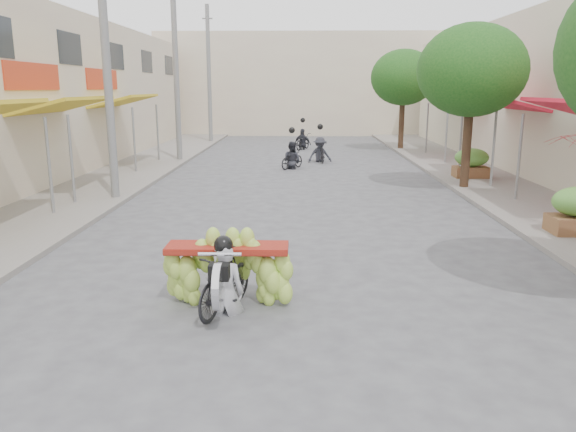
% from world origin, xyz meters
% --- Properties ---
extents(sidewalk_left, '(4.00, 60.00, 0.12)m').
position_xyz_m(sidewalk_left, '(-7.00, 15.00, 0.06)').
color(sidewalk_left, gray).
rests_on(sidewalk_left, ground).
extents(sidewalk_right, '(4.00, 60.00, 0.12)m').
position_xyz_m(sidewalk_right, '(7.00, 15.00, 0.06)').
color(sidewalk_right, gray).
rests_on(sidewalk_right, ground).
extents(far_building, '(20.00, 6.00, 7.00)m').
position_xyz_m(far_building, '(0.00, 38.00, 3.50)').
color(far_building, beige).
rests_on(far_building, ground).
extents(utility_pole_mid, '(0.60, 0.24, 8.00)m').
position_xyz_m(utility_pole_mid, '(-5.40, 12.00, 4.03)').
color(utility_pole_mid, slate).
rests_on(utility_pole_mid, ground).
extents(utility_pole_far, '(0.60, 0.24, 8.00)m').
position_xyz_m(utility_pole_far, '(-5.40, 21.00, 4.03)').
color(utility_pole_far, slate).
rests_on(utility_pole_far, ground).
extents(utility_pole_back, '(0.60, 0.24, 8.00)m').
position_xyz_m(utility_pole_back, '(-5.40, 30.00, 4.03)').
color(utility_pole_back, slate).
rests_on(utility_pole_back, ground).
extents(street_tree_mid, '(3.40, 3.40, 5.25)m').
position_xyz_m(street_tree_mid, '(5.40, 14.00, 3.78)').
color(street_tree_mid, '#3A2719').
rests_on(street_tree_mid, ground).
extents(street_tree_far, '(3.40, 3.40, 5.25)m').
position_xyz_m(street_tree_far, '(5.40, 26.00, 3.78)').
color(street_tree_far, '#3A2719').
rests_on(street_tree_far, ground).
extents(produce_crate_far, '(1.20, 0.88, 1.16)m').
position_xyz_m(produce_crate_far, '(6.20, 16.00, 0.71)').
color(produce_crate_far, brown).
rests_on(produce_crate_far, ground).
extents(banana_motorbike, '(2.20, 1.81, 1.96)m').
position_xyz_m(banana_motorbike, '(-1.04, 3.81, 0.67)').
color(banana_motorbike, black).
rests_on(banana_motorbike, ground).
extents(pedestrian, '(0.97, 0.81, 1.70)m').
position_xyz_m(pedestrian, '(6.03, 16.26, 0.97)').
color(pedestrian, white).
rests_on(pedestrian, ground).
extents(bg_motorbike_a, '(1.19, 1.47, 1.95)m').
position_xyz_m(bg_motorbike_a, '(-0.30, 18.89, 0.79)').
color(bg_motorbike_a, black).
rests_on(bg_motorbike_a, ground).
extents(bg_motorbike_b, '(1.15, 1.70, 1.95)m').
position_xyz_m(bg_motorbike_b, '(0.93, 20.98, 0.85)').
color(bg_motorbike_b, black).
rests_on(bg_motorbike_b, ground).
extents(bg_motorbike_c, '(1.12, 1.63, 1.95)m').
position_xyz_m(bg_motorbike_c, '(0.17, 26.25, 0.81)').
color(bg_motorbike_c, black).
rests_on(bg_motorbike_c, ground).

